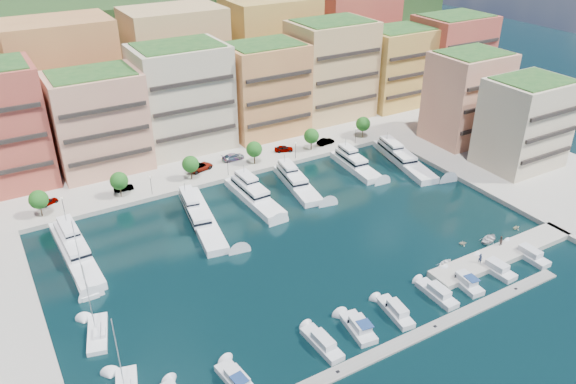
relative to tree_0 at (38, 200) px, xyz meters
name	(u,v)px	position (x,y,z in m)	size (l,w,h in m)	color
ground	(299,244)	(40.00, -33.50, -4.74)	(400.00, 400.00, 0.00)	black
north_quay	(180,134)	(40.00, 28.50, -4.74)	(220.00, 64.00, 2.00)	#9E998E
east_quay	(551,184)	(102.00, -41.50, -4.74)	(34.00, 76.00, 2.00)	#9E998E
hillside	(129,87)	(40.00, 76.50, -4.74)	(240.00, 40.00, 58.00)	#213A17
south_pontoon	(389,350)	(37.00, -63.50, -4.74)	(72.00, 2.20, 0.35)	gray
finger_pier	(502,256)	(70.00, -55.50, -4.74)	(32.00, 5.00, 2.00)	#9E998E
apartment_2	(99,121)	(17.00, 16.49, 7.57)	(20.00, 15.50, 22.80)	tan
apartment_3	(182,97)	(38.00, 18.49, 9.07)	(22.00, 16.50, 25.80)	beige
apartment_4	(265,89)	(60.00, 16.49, 8.07)	(20.00, 15.50, 23.80)	tan
apartment_5	(331,69)	(82.00, 18.49, 9.57)	(22.00, 16.50, 26.80)	tan
apartment_6	(396,67)	(104.00, 16.49, 7.57)	(20.00, 15.50, 22.80)	gold
apartment_7	(451,56)	(124.00, 14.49, 8.57)	(22.00, 16.50, 24.80)	#B3503B
apartment_east_a	(467,97)	(102.00, -13.51, 7.57)	(18.00, 14.50, 22.80)	tan
apartment_east_b	(525,123)	(102.00, -31.51, 6.57)	(18.00, 14.50, 20.80)	beige
backblock_1	(65,80)	(15.00, 40.50, 11.26)	(26.00, 18.00, 30.00)	tan
backblock_2	(177,63)	(45.00, 40.50, 11.26)	(26.00, 18.00, 30.00)	tan
backblock_3	(271,49)	(75.00, 40.50, 11.26)	(26.00, 18.00, 30.00)	gold
backblock_4	(352,38)	(105.00, 40.50, 11.26)	(26.00, 18.00, 30.00)	#B3503B
tree_0	(38,200)	(0.00, 0.00, 0.00)	(3.80, 3.80, 5.65)	#473323
tree_1	(119,181)	(16.00, 0.00, 0.00)	(3.80, 3.80, 5.65)	#473323
tree_2	(190,164)	(32.00, 0.00, 0.00)	(3.80, 3.80, 5.65)	#473323
tree_3	(254,149)	(48.00, 0.00, 0.00)	(3.80, 3.80, 5.65)	#473323
tree_4	(311,136)	(64.00, 0.00, 0.00)	(3.80, 3.80, 5.65)	#473323
tree_5	(363,124)	(80.00, 0.00, 0.00)	(3.80, 3.80, 5.65)	#473323
lamppost_0	(63,204)	(4.00, -2.30, -0.92)	(0.30, 0.30, 4.20)	black
lamppost_1	(151,182)	(22.00, -2.30, -0.92)	(0.30, 0.30, 4.20)	black
lamppost_2	(228,164)	(40.00, -2.30, -0.92)	(0.30, 0.30, 4.20)	black
lamppost_3	(296,148)	(58.00, -2.30, -0.92)	(0.30, 0.30, 4.20)	black
lamppost_4	(356,133)	(76.00, -2.30, -0.92)	(0.30, 0.30, 4.20)	black
yacht_0	(74,249)	(2.93, -15.71, -3.53)	(5.11, 24.61, 7.30)	white
yacht_2	(200,215)	(27.32, -16.03, -3.53)	(8.08, 25.54, 7.30)	white
yacht_3	(252,194)	(40.43, -13.59, -3.53)	(5.01, 19.94, 7.30)	white
yacht_4	(296,182)	(51.49, -13.25, -3.65)	(7.33, 19.46, 7.30)	white
yacht_5	(354,163)	(68.29, -12.24, -3.53)	(5.49, 17.16, 7.30)	white
yacht_6	(402,158)	(80.25, -15.45, -3.53)	(9.30, 24.36, 7.30)	white
cruiser_1	(237,381)	(15.21, -58.10, -4.17)	(3.46, 7.73, 2.66)	silver
cruiser_3	(322,344)	(29.00, -58.09, -4.20)	(2.72, 8.15, 2.55)	silver
cruiser_4	(358,328)	(35.55, -58.10, -4.17)	(3.80, 7.56, 2.66)	silver
cruiser_5	(395,312)	(42.76, -58.09, -4.20)	(3.29, 8.07, 2.55)	silver
cruiser_6	(437,294)	(51.54, -58.09, -4.20)	(2.51, 7.88, 2.55)	silver
cruiser_7	(464,282)	(57.67, -58.10, -4.17)	(3.24, 7.67, 2.66)	silver
cruiser_8	(495,269)	(65.12, -58.08, -4.20)	(3.11, 7.69, 2.55)	silver
cruiser_9	(528,255)	(73.60, -58.09, -4.20)	(2.54, 8.27, 2.55)	silver
sailboat_1	(98,334)	(1.27, -39.29, -4.43)	(4.89, 8.93, 13.20)	white
sailboat_2	(86,286)	(2.40, -26.48, -4.42)	(2.75, 7.85, 13.20)	white
tender_1	(463,243)	(66.47, -49.19, -4.34)	(1.33, 1.54, 0.81)	beige
tender_3	(516,227)	(79.58, -50.52, -4.34)	(1.31, 1.52, 0.80)	beige
tender_0	(446,264)	(58.94, -52.50, -4.37)	(2.59, 3.63, 0.75)	white
tender_2	(490,239)	(71.83, -50.80, -4.31)	(3.00, 4.21, 0.87)	silver
car_0	(49,202)	(2.02, 4.22, -3.07)	(1.58, 3.93, 1.34)	gray
car_1	(124,188)	(17.21, 2.40, -3.05)	(1.46, 4.19, 1.38)	gray
car_2	(200,167)	(35.51, 3.32, -2.89)	(2.83, 6.14, 1.71)	gray
car_3	(233,157)	(44.52, 4.48, -2.93)	(2.28, 5.61, 1.63)	gray
car_4	(284,149)	(57.54, 2.59, -2.96)	(1.84, 4.59, 1.56)	gray
car_5	(326,141)	(69.03, 1.03, -2.96)	(1.65, 4.73, 1.56)	gray
person_0	(480,258)	(63.63, -55.78, -2.78)	(0.70, 0.46, 1.93)	#232D46
person_1	(501,241)	(71.12, -53.71, -2.81)	(0.90, 0.70, 1.86)	#49342C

